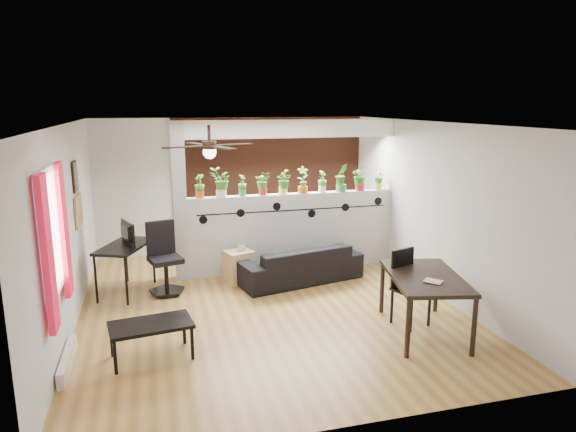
{
  "coord_description": "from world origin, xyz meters",
  "views": [
    {
      "loc": [
        -1.53,
        -6.84,
        2.87
      ],
      "look_at": [
        0.47,
        0.6,
        1.17
      ],
      "focal_mm": 32.0,
      "sensor_mm": 36.0,
      "label": 1
    }
  ],
  "objects_px": {
    "cup": "(241,248)",
    "dining_table": "(425,281)",
    "potted_plant_8": "(360,177)",
    "cube_shelf": "(239,266)",
    "potted_plant_6": "(322,181)",
    "coffee_table": "(151,327)",
    "sofa": "(299,264)",
    "potted_plant_3": "(263,183)",
    "folding_chair": "(407,280)",
    "potted_plant_7": "(341,177)",
    "potted_plant_1": "(221,182)",
    "potted_plant_9": "(378,179)",
    "potted_plant_5": "(303,179)",
    "potted_plant_0": "(200,185)",
    "computer_desk": "(125,250)",
    "potted_plant_2": "(242,185)",
    "ceiling_fan": "(209,148)",
    "office_chair": "(164,263)"
  },
  "relations": [
    {
      "from": "potted_plant_5",
      "to": "potted_plant_9",
      "type": "relative_size",
      "value": 1.29
    },
    {
      "from": "sofa",
      "to": "folding_chair",
      "type": "xyz_separation_m",
      "value": [
        0.9,
        -1.95,
        0.31
      ]
    },
    {
      "from": "dining_table",
      "to": "coffee_table",
      "type": "xyz_separation_m",
      "value": [
        -3.35,
        0.19,
        -0.3
      ]
    },
    {
      "from": "cube_shelf",
      "to": "potted_plant_2",
      "type": "bearing_deg",
      "value": 51.86
    },
    {
      "from": "computer_desk",
      "to": "office_chair",
      "type": "bearing_deg",
      "value": -15.12
    },
    {
      "from": "potted_plant_5",
      "to": "cup",
      "type": "relative_size",
      "value": 3.78
    },
    {
      "from": "potted_plant_2",
      "to": "potted_plant_9",
      "type": "relative_size",
      "value": 1.0
    },
    {
      "from": "potted_plant_6",
      "to": "coffee_table",
      "type": "height_order",
      "value": "potted_plant_6"
    },
    {
      "from": "potted_plant_6",
      "to": "office_chair",
      "type": "height_order",
      "value": "potted_plant_6"
    },
    {
      "from": "computer_desk",
      "to": "folding_chair",
      "type": "xyz_separation_m",
      "value": [
        3.62,
        -2.11,
        -0.1
      ]
    },
    {
      "from": "cube_shelf",
      "to": "coffee_table",
      "type": "height_order",
      "value": "cube_shelf"
    },
    {
      "from": "potted_plant_0",
      "to": "dining_table",
      "type": "distance_m",
      "value": 3.93
    },
    {
      "from": "potted_plant_2",
      "to": "potted_plant_7",
      "type": "height_order",
      "value": "potted_plant_7"
    },
    {
      "from": "potted_plant_8",
      "to": "sofa",
      "type": "height_order",
      "value": "potted_plant_8"
    },
    {
      "from": "potted_plant_3",
      "to": "coffee_table",
      "type": "height_order",
      "value": "potted_plant_3"
    },
    {
      "from": "potted_plant_1",
      "to": "ceiling_fan",
      "type": "bearing_deg",
      "value": -101.65
    },
    {
      "from": "cup",
      "to": "coffee_table",
      "type": "bearing_deg",
      "value": -122.21
    },
    {
      "from": "ceiling_fan",
      "to": "potted_plant_9",
      "type": "relative_size",
      "value": 3.31
    },
    {
      "from": "potted_plant_8",
      "to": "office_chair",
      "type": "xyz_separation_m",
      "value": [
        -3.44,
        -0.61,
        -1.1
      ]
    },
    {
      "from": "potted_plant_8",
      "to": "potted_plant_3",
      "type": "bearing_deg",
      "value": 180.0
    },
    {
      "from": "folding_chair",
      "to": "potted_plant_8",
      "type": "bearing_deg",
      "value": 81.39
    },
    {
      "from": "potted_plant_1",
      "to": "potted_plant_7",
      "type": "distance_m",
      "value": 2.11
    },
    {
      "from": "potted_plant_0",
      "to": "folding_chair",
      "type": "height_order",
      "value": "potted_plant_0"
    },
    {
      "from": "potted_plant_2",
      "to": "cup",
      "type": "height_order",
      "value": "potted_plant_2"
    },
    {
      "from": "potted_plant_2",
      "to": "potted_plant_9",
      "type": "xyz_separation_m",
      "value": [
        2.46,
        -0.0,
        0.0
      ]
    },
    {
      "from": "sofa",
      "to": "potted_plant_3",
      "type": "bearing_deg",
      "value": -65.61
    },
    {
      "from": "potted_plant_2",
      "to": "potted_plant_7",
      "type": "distance_m",
      "value": 1.76
    },
    {
      "from": "potted_plant_1",
      "to": "coffee_table",
      "type": "bearing_deg",
      "value": -113.89
    },
    {
      "from": "potted_plant_2",
      "to": "office_chair",
      "type": "bearing_deg",
      "value": -155.52
    },
    {
      "from": "potted_plant_2",
      "to": "cup",
      "type": "relative_size",
      "value": 2.93
    },
    {
      "from": "cup",
      "to": "dining_table",
      "type": "height_order",
      "value": "dining_table"
    },
    {
      "from": "dining_table",
      "to": "cup",
      "type": "bearing_deg",
      "value": 127.39
    },
    {
      "from": "potted_plant_0",
      "to": "cube_shelf",
      "type": "relative_size",
      "value": 0.74
    },
    {
      "from": "potted_plant_5",
      "to": "dining_table",
      "type": "xyz_separation_m",
      "value": [
        0.74,
        -2.9,
        -0.91
      ]
    },
    {
      "from": "sofa",
      "to": "potted_plant_0",
      "type": "bearing_deg",
      "value": -34.77
    },
    {
      "from": "potted_plant_6",
      "to": "potted_plant_8",
      "type": "xyz_separation_m",
      "value": [
        0.7,
        -0.0,
        0.04
      ]
    },
    {
      "from": "potted_plant_8",
      "to": "potted_plant_9",
      "type": "relative_size",
      "value": 1.24
    },
    {
      "from": "potted_plant_7",
      "to": "coffee_table",
      "type": "bearing_deg",
      "value": -140.65
    },
    {
      "from": "potted_plant_6",
      "to": "computer_desk",
      "type": "relative_size",
      "value": 0.32
    },
    {
      "from": "dining_table",
      "to": "potted_plant_8",
      "type": "bearing_deg",
      "value": 83.82
    },
    {
      "from": "potted_plant_9",
      "to": "dining_table",
      "type": "height_order",
      "value": "potted_plant_9"
    },
    {
      "from": "computer_desk",
      "to": "folding_chair",
      "type": "distance_m",
      "value": 4.19
    },
    {
      "from": "potted_plant_8",
      "to": "cube_shelf",
      "type": "height_order",
      "value": "potted_plant_8"
    },
    {
      "from": "cube_shelf",
      "to": "ceiling_fan",
      "type": "bearing_deg",
      "value": -129.87
    },
    {
      "from": "potted_plant_3",
      "to": "folding_chair",
      "type": "height_order",
      "value": "potted_plant_3"
    },
    {
      "from": "potted_plant_0",
      "to": "potted_plant_6",
      "type": "height_order",
      "value": "potted_plant_0"
    },
    {
      "from": "potted_plant_5",
      "to": "potted_plant_8",
      "type": "xyz_separation_m",
      "value": [
        1.05,
        0.0,
        -0.01
      ]
    },
    {
      "from": "ceiling_fan",
      "to": "coffee_table",
      "type": "bearing_deg",
      "value": -132.29
    },
    {
      "from": "cube_shelf",
      "to": "computer_desk",
      "type": "xyz_separation_m",
      "value": [
        -1.75,
        -0.04,
        0.43
      ]
    },
    {
      "from": "potted_plant_6",
      "to": "potted_plant_8",
      "type": "bearing_deg",
      "value": -0.0
    }
  ]
}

